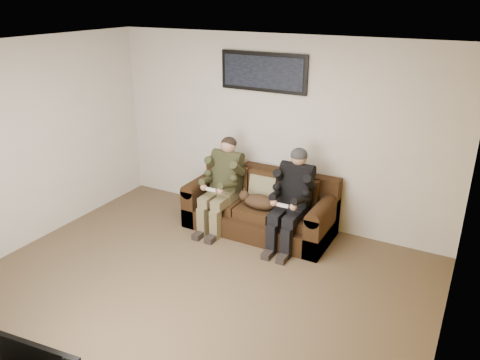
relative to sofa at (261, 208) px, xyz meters
The scene contains 13 objects.
floor 1.85m from the sofa, 90.16° to the right, with size 5.00×5.00×0.00m, color brown.
ceiling 2.93m from the sofa, 90.16° to the right, with size 5.00×5.00×0.00m, color silver.
wall_back 1.08m from the sofa, 90.67° to the left, with size 5.00×5.00×0.00m, color beige.
wall_left 3.25m from the sofa, 143.97° to the right, with size 4.50×4.50×0.00m, color beige.
wall_right 3.24m from the sofa, 36.14° to the right, with size 4.50×4.50×0.00m, color beige.
accent_wall_right 3.24m from the sofa, 36.25° to the right, with size 4.50×4.50×0.00m, color #A87610.
sofa is the anchor object (origin of this frame).
throw_pillow 0.28m from the sofa, 90.00° to the left, with size 0.38×0.11×0.37m, color #807854.
throw_blanket 0.83m from the sofa, 157.43° to the left, with size 0.41×0.20×0.07m, color tan.
person_left 0.67m from the sofa, 162.04° to the right, with size 0.51×0.87×1.26m.
person_right 0.67m from the sofa, 17.93° to the right, with size 0.51×0.86×1.27m.
cat 0.27m from the sofa, 76.26° to the right, with size 0.66×0.26×0.24m.
framed_poster 1.84m from the sofa, 116.90° to the left, with size 1.25×0.05×0.52m.
Camera 1 is at (2.54, -3.46, 3.09)m, focal length 35.00 mm.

